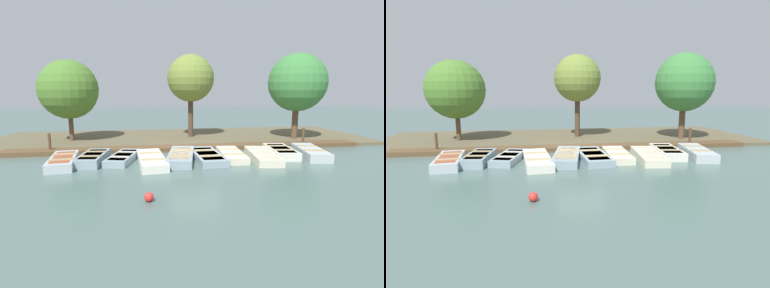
# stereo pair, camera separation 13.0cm
# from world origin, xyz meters

# --- Properties ---
(ground_plane) EXTENTS (80.00, 80.00, 0.00)m
(ground_plane) POSITION_xyz_m (0.00, 0.00, 0.00)
(ground_plane) COLOR #4C6660
(shore_bank) EXTENTS (8.00, 24.00, 0.17)m
(shore_bank) POSITION_xyz_m (-5.00, 0.00, 0.08)
(shore_bank) COLOR brown
(shore_bank) RESTS_ON ground_plane
(dock_walkway) EXTENTS (1.08, 19.61, 0.24)m
(dock_walkway) POSITION_xyz_m (-1.39, 0.00, 0.12)
(dock_walkway) COLOR brown
(dock_walkway) RESTS_ON ground_plane
(rowboat_0) EXTENTS (3.07, 1.36, 0.40)m
(rowboat_0) POSITION_xyz_m (1.10, -6.14, 0.20)
(rowboat_0) COLOR #B2BCC1
(rowboat_0) RESTS_ON ground_plane
(rowboat_1) EXTENTS (2.71, 1.31, 0.44)m
(rowboat_1) POSITION_xyz_m (0.83, -4.90, 0.22)
(rowboat_1) COLOR #8C9EA8
(rowboat_1) RESTS_ON ground_plane
(rowboat_2) EXTENTS (2.99, 1.64, 0.33)m
(rowboat_2) POSITION_xyz_m (0.66, -3.56, 0.16)
(rowboat_2) COLOR #8C9EA8
(rowboat_2) RESTS_ON ground_plane
(rowboat_3) EXTENTS (3.62, 1.39, 0.37)m
(rowboat_3) POSITION_xyz_m (1.41, -2.27, 0.18)
(rowboat_3) COLOR silver
(rowboat_3) RESTS_ON ground_plane
(rowboat_4) EXTENTS (3.61, 1.76, 0.39)m
(rowboat_4) POSITION_xyz_m (1.01, -0.87, 0.20)
(rowboat_4) COLOR #8C9EA8
(rowboat_4) RESTS_ON ground_plane
(rowboat_5) EXTENTS (3.43, 1.32, 0.34)m
(rowboat_5) POSITION_xyz_m (1.03, 0.40, 0.17)
(rowboat_5) COLOR #8C9EA8
(rowboat_5) RESTS_ON ground_plane
(rowboat_6) EXTENTS (3.15, 1.27, 0.33)m
(rowboat_6) POSITION_xyz_m (0.86, 1.64, 0.16)
(rowboat_6) COLOR beige
(rowboat_6) RESTS_ON ground_plane
(rowboat_7) EXTENTS (3.47, 1.55, 0.37)m
(rowboat_7) POSITION_xyz_m (1.40, 3.04, 0.18)
(rowboat_7) COLOR beige
(rowboat_7) RESTS_ON ground_plane
(rowboat_8) EXTENTS (2.96, 1.49, 0.41)m
(rowboat_8) POSITION_xyz_m (0.71, 4.28, 0.20)
(rowboat_8) COLOR silver
(rowboat_8) RESTS_ON ground_plane
(rowboat_9) EXTENTS (3.26, 1.65, 0.43)m
(rowboat_9) POSITION_xyz_m (1.15, 5.66, 0.22)
(rowboat_9) COLOR #B2BCC1
(rowboat_9) RESTS_ON ground_plane
(mooring_post_near) EXTENTS (0.14, 0.14, 1.12)m
(mooring_post_near) POSITION_xyz_m (-1.53, -7.43, 0.56)
(mooring_post_near) COLOR brown
(mooring_post_near) RESTS_ON ground_plane
(mooring_post_far) EXTENTS (0.14, 0.14, 1.12)m
(mooring_post_far) POSITION_xyz_m (-1.53, 6.75, 0.56)
(mooring_post_far) COLOR brown
(mooring_post_far) RESTS_ON ground_plane
(buoy) EXTENTS (0.29, 0.29, 0.29)m
(buoy) POSITION_xyz_m (6.11, -2.46, 0.15)
(buoy) COLOR red
(buoy) RESTS_ON ground_plane
(park_tree_far_left) EXTENTS (3.55, 3.55, 5.08)m
(park_tree_far_left) POSITION_xyz_m (-4.61, -7.01, 3.29)
(park_tree_far_left) COLOR brown
(park_tree_far_left) RESTS_ON ground_plane
(park_tree_left) EXTENTS (3.06, 3.06, 5.56)m
(park_tree_left) POSITION_xyz_m (-5.04, 0.54, 4.00)
(park_tree_left) COLOR #4C3828
(park_tree_left) RESTS_ON ground_plane
(park_tree_center) EXTENTS (3.63, 3.63, 5.56)m
(park_tree_center) POSITION_xyz_m (-3.21, 7.06, 3.72)
(park_tree_center) COLOR brown
(park_tree_center) RESTS_ON ground_plane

